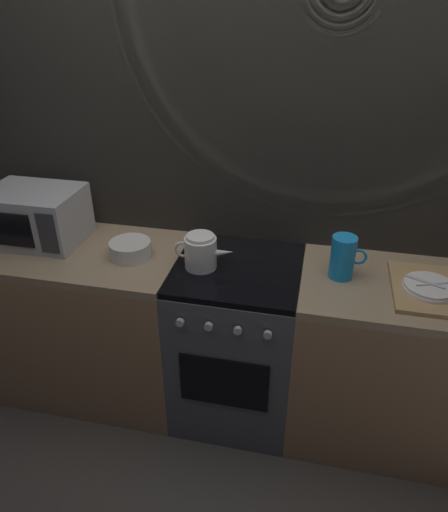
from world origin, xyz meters
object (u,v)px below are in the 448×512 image
at_px(dish_pile, 428,288).
at_px(kettle, 201,252).
at_px(mixing_bowl, 130,249).
at_px(pitcher, 343,257).
at_px(microwave, 36,216).
at_px(stove_unit, 236,341).

bearing_deg(dish_pile, kettle, -179.65).
distance_m(mixing_bowl, pitcher, 1.00).
bearing_deg(mixing_bowl, microwave, 172.55).
xyz_separation_m(mixing_bowl, pitcher, (1.00, 0.03, 0.06)).
bearing_deg(stove_unit, mixing_bowl, -178.46).
height_order(stove_unit, microwave, microwave).
relative_size(stove_unit, kettle, 3.16).
height_order(microwave, pitcher, microwave).
xyz_separation_m(microwave, dish_pile, (1.90, -0.08, -0.12)).
relative_size(microwave, kettle, 1.62).
height_order(kettle, mixing_bowl, kettle).
distance_m(stove_unit, pitcher, 0.73).
height_order(mixing_bowl, pitcher, pitcher).
distance_m(stove_unit, dish_pile, 0.96).
distance_m(pitcher, dish_pile, 0.38).
xyz_separation_m(microwave, mixing_bowl, (0.53, -0.07, -0.10)).
height_order(kettle, dish_pile, kettle).
bearing_deg(pitcher, mixing_bowl, -178.09).
relative_size(stove_unit, pitcher, 4.50).
distance_m(stove_unit, mixing_bowl, 0.72).
relative_size(kettle, pitcher, 1.42).
height_order(microwave, dish_pile, microwave).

